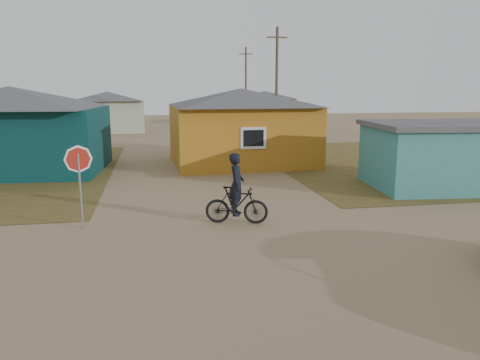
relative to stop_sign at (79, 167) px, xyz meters
name	(u,v)px	position (x,y,z in m)	size (l,w,h in m)	color
ground	(247,260)	(4.10, -3.35, -1.75)	(120.00, 120.00, 0.00)	#917653
grass_ne	(449,160)	(18.10, 9.65, -1.75)	(20.00, 18.00, 0.00)	brown
house_teal	(13,128)	(-4.40, 10.15, 0.30)	(8.93, 7.08, 4.00)	#092F32
house_yellow	(241,125)	(6.60, 10.65, 0.25)	(7.72, 6.76, 3.90)	#AF711B
shed_turquoise	(449,155)	(13.60, 3.15, -0.44)	(6.71, 4.93, 2.60)	teal
house_pale_west	(108,111)	(-1.90, 30.65, 0.11)	(7.04, 6.15, 3.60)	#A5AD94
house_beige_east	(265,107)	(14.10, 36.65, 0.11)	(6.95, 6.05, 3.60)	tan
house_pale_north	(44,108)	(-9.90, 42.65, 0.00)	(6.28, 5.81, 3.40)	#A5AD94
utility_pole_near	(277,85)	(10.60, 18.65, 2.39)	(1.40, 0.20, 8.00)	brown
utility_pole_far	(246,86)	(11.60, 34.65, 2.39)	(1.40, 0.20, 8.00)	brown
stop_sign	(79,167)	(0.00, 0.00, 0.00)	(0.78, 0.09, 2.37)	gray
cyclist	(237,198)	(4.39, -0.33, -0.99)	(1.92, 0.99, 2.09)	black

